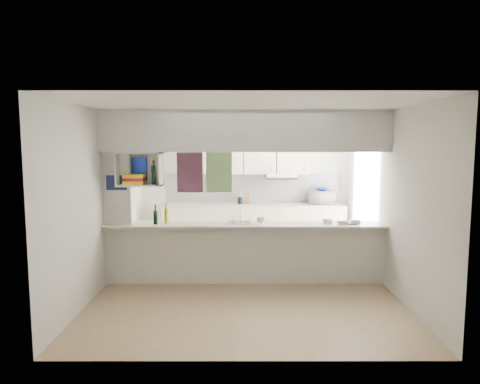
{
  "coord_description": "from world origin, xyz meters",
  "views": [
    {
      "loc": [
        -0.08,
        -6.37,
        2.11
      ],
      "look_at": [
        -0.08,
        0.5,
        1.34
      ],
      "focal_mm": 32.0,
      "sensor_mm": 36.0,
      "label": 1
    }
  ],
  "objects_px": {
    "bowl": "(321,189)",
    "wine_bottles": "(161,216)",
    "dish_rack": "(239,218)",
    "microwave": "(321,197)"
  },
  "relations": [
    {
      "from": "bowl",
      "to": "dish_rack",
      "type": "relative_size",
      "value": 0.65
    },
    {
      "from": "wine_bottles",
      "to": "microwave",
      "type": "bearing_deg",
      "value": 37.12
    },
    {
      "from": "microwave",
      "to": "bowl",
      "type": "distance_m",
      "value": 0.17
    },
    {
      "from": "dish_rack",
      "to": "wine_bottles",
      "type": "distance_m",
      "value": 1.18
    },
    {
      "from": "bowl",
      "to": "dish_rack",
      "type": "bearing_deg",
      "value": -128.15
    },
    {
      "from": "wine_bottles",
      "to": "bowl",
      "type": "bearing_deg",
      "value": 37.5
    },
    {
      "from": "dish_rack",
      "to": "bowl",
      "type": "bearing_deg",
      "value": 51.22
    },
    {
      "from": "bowl",
      "to": "wine_bottles",
      "type": "distance_m",
      "value": 3.57
    },
    {
      "from": "microwave",
      "to": "wine_bottles",
      "type": "bearing_deg",
      "value": 36.43
    },
    {
      "from": "dish_rack",
      "to": "wine_bottles",
      "type": "xyz_separation_m",
      "value": [
        -1.17,
        -0.07,
        0.04
      ]
    }
  ]
}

